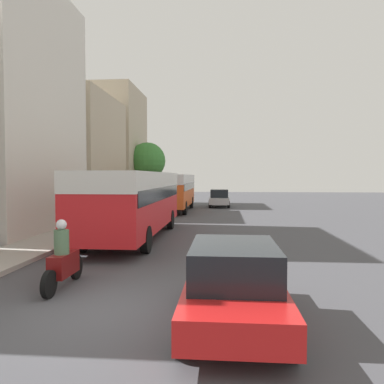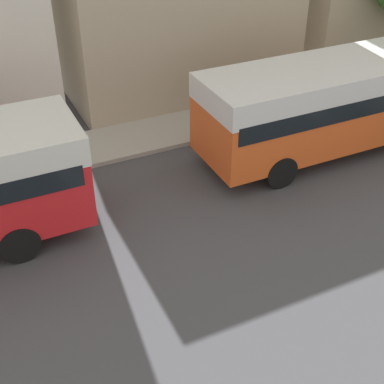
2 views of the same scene
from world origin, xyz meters
name	(u,v)px [view 2 (image 2 of 2)]	position (x,y,z in m)	size (l,w,h in m)	color
bus_following	(340,94)	(-1.87, 22.40, 1.91)	(2.66, 9.12, 2.93)	#EA5B23
pedestrian_walking_away	(349,71)	(-4.85, 25.35, 1.08)	(0.33, 0.33, 1.79)	#232838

